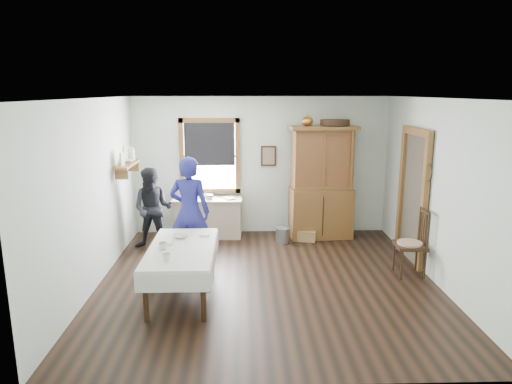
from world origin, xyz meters
TOP-DOWN VIEW (x-y plane):
  - room at (0.00, 0.00)m, footprint 5.01×5.01m
  - window at (-1.00, 2.46)m, footprint 1.18×0.07m
  - doorway at (2.46, 0.85)m, footprint 0.09×1.14m
  - wall_shelf at (-2.37, 1.54)m, footprint 0.24×1.00m
  - framed_picture at (0.15, 2.46)m, footprint 0.30×0.04m
  - rug_beater at (2.45, 0.30)m, footprint 0.01×0.27m
  - work_counter at (-1.04, 2.19)m, footprint 1.36×0.56m
  - china_hutch at (1.15, 2.12)m, footprint 1.31×0.70m
  - dining_table at (-1.21, -0.43)m, footprint 0.93×1.76m
  - spindle_chair at (2.21, 0.18)m, footprint 0.52×0.52m
  - pail at (0.39, 1.78)m, footprint 0.34×0.34m
  - wicker_basket at (0.85, 1.87)m, footprint 0.38×0.30m
  - woman_blue at (-1.21, 0.71)m, footprint 0.68×0.52m
  - figure_dark at (-1.97, 1.54)m, footprint 0.71×0.58m
  - table_cup_a at (-1.44, -0.52)m, footprint 0.16×0.16m
  - table_cup_b at (-1.33, -0.94)m, footprint 0.10×0.10m
  - table_bowl at (-1.27, -0.04)m, footprint 0.25×0.25m
  - counter_book at (-0.70, 2.11)m, footprint 0.24×0.26m
  - counter_bowl at (-1.09, 2.29)m, footprint 0.23×0.23m
  - shelf_bowl at (-2.37, 1.55)m, footprint 0.22×0.22m

SIDE VIEW (x-z plane):
  - wicker_basket at x=0.85m, z-range 0.00..0.20m
  - pail at x=0.39m, z-range 0.00..0.29m
  - dining_table at x=-1.21m, z-range 0.00..0.70m
  - work_counter at x=-1.04m, z-range 0.00..0.76m
  - spindle_chair at x=2.21m, z-range 0.00..1.05m
  - figure_dark at x=-1.97m, z-range 0.00..1.37m
  - table_bowl at x=-1.27m, z-range 0.70..0.76m
  - table_cup_b at x=-1.33m, z-range 0.70..0.80m
  - table_cup_a at x=-1.44m, z-range 0.70..0.80m
  - counter_book at x=-0.70m, z-range 0.76..0.79m
  - counter_bowl at x=-1.09m, z-range 0.76..0.83m
  - woman_blue at x=-1.21m, z-range 0.00..1.67m
  - china_hutch at x=1.15m, z-range 0.00..2.16m
  - doorway at x=2.46m, z-range 0.05..2.27m
  - room at x=0.00m, z-range 0.00..2.70m
  - framed_picture at x=0.15m, z-range 1.35..1.75m
  - wall_shelf at x=-2.37m, z-range 1.35..1.79m
  - shelf_bowl at x=-2.37m, z-range 1.57..1.62m
  - window at x=-1.00m, z-range 0.88..2.36m
  - rug_beater at x=2.45m, z-range 1.58..1.86m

